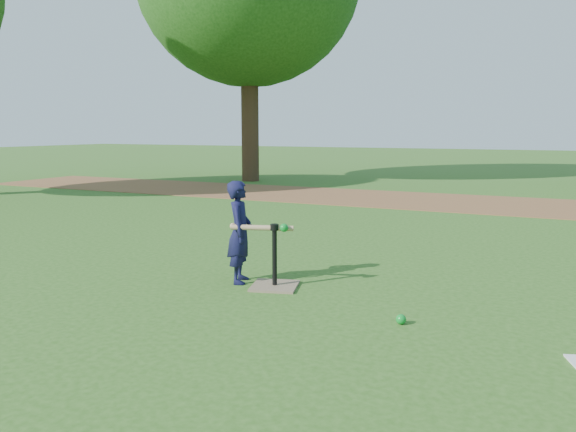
% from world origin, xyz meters
% --- Properties ---
extents(ground, '(80.00, 80.00, 0.00)m').
position_xyz_m(ground, '(0.00, 0.00, 0.00)').
color(ground, '#285116').
rests_on(ground, ground).
extents(dirt_strip, '(24.00, 3.00, 0.01)m').
position_xyz_m(dirt_strip, '(0.00, 7.50, 0.01)').
color(dirt_strip, brown).
rests_on(dirt_strip, ground).
extents(child, '(0.36, 0.43, 1.01)m').
position_xyz_m(child, '(-0.73, 0.34, 0.50)').
color(child, black).
rests_on(child, ground).
extents(wiffle_ball_ground, '(0.08, 0.08, 0.08)m').
position_xyz_m(wiffle_ball_ground, '(1.01, -0.19, 0.04)').
color(wiffle_ball_ground, '#0B7F23').
rests_on(wiffle_ball_ground, ground).
extents(batting_tee, '(0.53, 0.53, 0.61)m').
position_xyz_m(batting_tee, '(-0.35, 0.32, 0.11)').
color(batting_tee, '#7B674E').
rests_on(batting_tee, ground).
extents(swing_action, '(0.63, 0.23, 0.09)m').
position_xyz_m(swing_action, '(-0.45, 0.30, 0.58)').
color(swing_action, tan).
rests_on(swing_action, ground).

